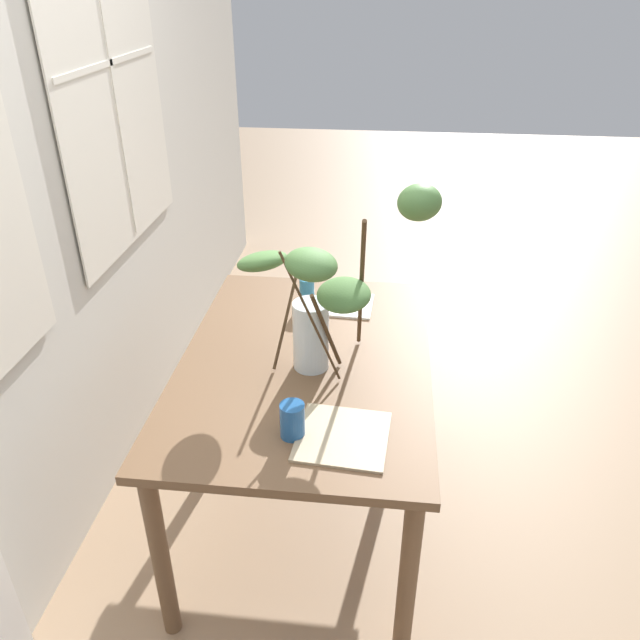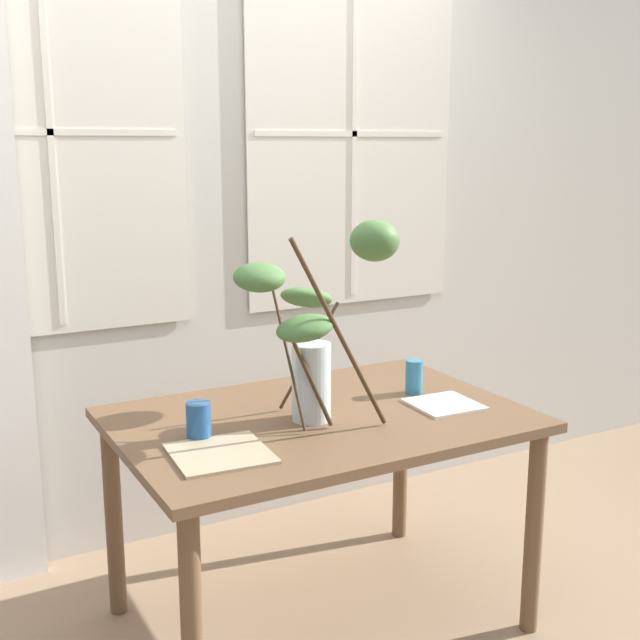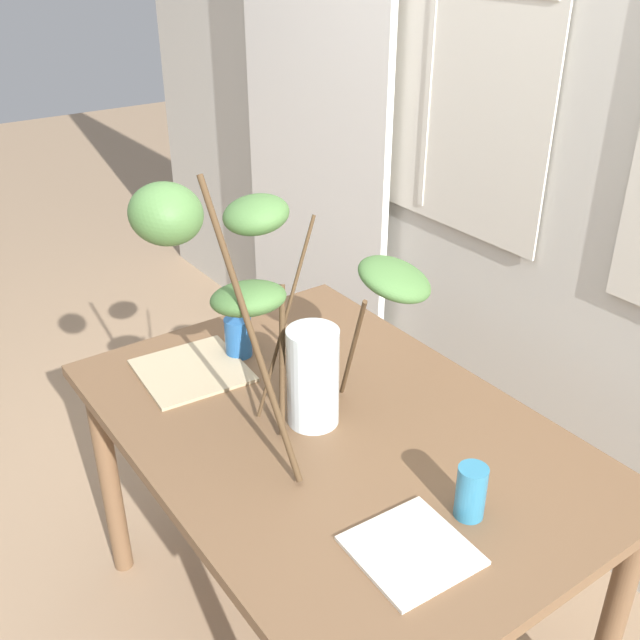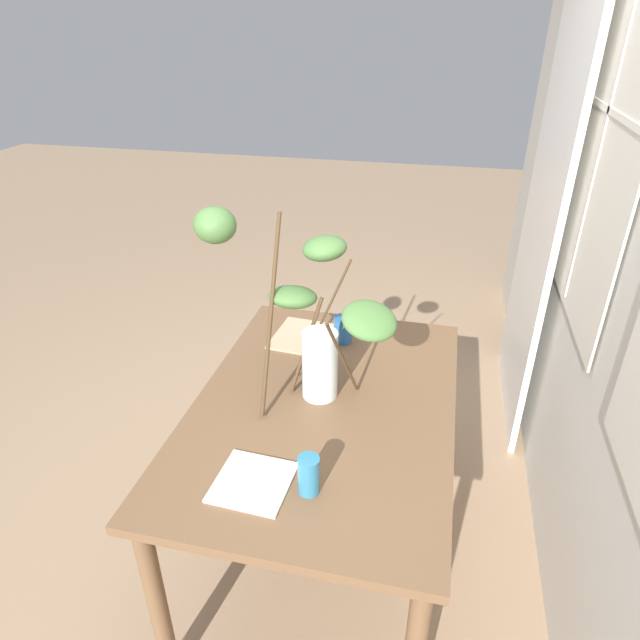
{
  "view_description": "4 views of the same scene",
  "coord_description": "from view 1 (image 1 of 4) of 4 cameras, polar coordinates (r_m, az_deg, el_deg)",
  "views": [
    {
      "loc": [
        -1.88,
        -0.26,
        2.0
      ],
      "look_at": [
        -0.01,
        -0.05,
        0.92
      ],
      "focal_mm": 34.86,
      "sensor_mm": 36.0,
      "label": 1
    },
    {
      "loc": [
        -1.24,
        -2.25,
        1.64
      ],
      "look_at": [
        0.0,
        -0.0,
        1.08
      ],
      "focal_mm": 45.84,
      "sensor_mm": 36.0,
      "label": 2
    },
    {
      "loc": [
        1.18,
        -0.87,
        1.84
      ],
      "look_at": [
        -0.04,
        -0.01,
        1.03
      ],
      "focal_mm": 41.36,
      "sensor_mm": 36.0,
      "label": 3
    },
    {
      "loc": [
        1.52,
        0.34,
        1.95
      ],
      "look_at": [
        -0.03,
        -0.02,
        1.07
      ],
      "focal_mm": 30.88,
      "sensor_mm": 36.0,
      "label": 4
    }
  ],
  "objects": [
    {
      "name": "drinking_glass_blue_left",
      "position": [
        1.9,
        -2.56,
        -9.18
      ],
      "size": [
        0.08,
        0.08,
        0.11
      ],
      "primitive_type": "cylinder",
      "color": "#235693",
      "rests_on": "dining_table"
    },
    {
      "name": "dining_table",
      "position": [
        2.33,
        -1.32,
        -5.49
      ],
      "size": [
        1.32,
        0.91,
        0.75
      ],
      "color": "brown",
      "rests_on": "ground"
    },
    {
      "name": "drinking_glass_blue_right",
      "position": [
        2.6,
        -1.21,
        2.6
      ],
      "size": [
        0.06,
        0.06,
        0.12
      ],
      "primitive_type": "cylinder",
      "color": "teal",
      "rests_on": "dining_table"
    },
    {
      "name": "plate_square_right",
      "position": [
        2.62,
        2.44,
        1.4
      ],
      "size": [
        0.23,
        0.23,
        0.01
      ],
      "primitive_type": "cube",
      "rotation": [
        0.0,
        0.0,
        -0.05
      ],
      "color": "silver",
      "rests_on": "dining_table"
    },
    {
      "name": "back_wall_with_windows",
      "position": [
        2.33,
        -25.26,
        10.42
      ],
      "size": [
        5.57,
        0.14,
        2.66
      ],
      "color": "beige",
      "rests_on": "ground"
    },
    {
      "name": "ground",
      "position": [
        2.76,
        -1.16,
        -16.73
      ],
      "size": [
        14.0,
        14.0,
        0.0
      ],
      "primitive_type": "plane",
      "color": "#9E7F60"
    },
    {
      "name": "plate_square_left",
      "position": [
        1.92,
        2.08,
        -10.62
      ],
      "size": [
        0.3,
        0.3,
        0.01
      ],
      "primitive_type": "cube",
      "rotation": [
        0.0,
        0.0,
        -0.08
      ],
      "color": "tan",
      "rests_on": "dining_table"
    },
    {
      "name": "vase_with_branches",
      "position": [
        2.04,
        0.46,
        2.76
      ],
      "size": [
        0.48,
        0.71,
        0.69
      ],
      "color": "silver",
      "rests_on": "dining_table"
    }
  ]
}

